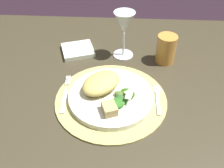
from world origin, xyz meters
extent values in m
cube|color=#3C3524|center=(0.00, 0.00, 0.72)|extent=(1.23, 0.88, 0.02)
cylinder|color=#3A3026|center=(-0.54, 0.37, 0.35)|extent=(0.07, 0.07, 0.71)
cylinder|color=#403524|center=(0.54, 0.37, 0.35)|extent=(0.07, 0.07, 0.71)
cylinder|color=tan|center=(0.03, -0.11, 0.73)|extent=(0.33, 0.33, 0.01)
cylinder|color=silver|center=(0.03, -0.11, 0.74)|extent=(0.25, 0.25, 0.02)
ellipsoid|color=#D9BE62|center=(0.00, -0.08, 0.77)|extent=(0.15, 0.16, 0.04)
ellipsoid|color=#2E5E29|center=(0.06, -0.13, 0.76)|extent=(0.04, 0.04, 0.02)
ellipsoid|color=#506E32|center=(0.06, -0.12, 0.76)|extent=(0.06, 0.05, 0.02)
ellipsoid|color=#2D6C23|center=(0.05, -0.15, 0.76)|extent=(0.06, 0.06, 0.02)
ellipsoid|color=#2C5B15|center=(0.08, -0.11, 0.76)|extent=(0.06, 0.06, 0.02)
cube|color=beige|center=(0.08, -0.12, 0.77)|extent=(0.03, 0.03, 0.01)
cube|color=beige|center=(0.08, -0.14, 0.78)|extent=(0.02, 0.03, 0.01)
cube|color=tan|center=(0.03, -0.18, 0.76)|extent=(0.05, 0.06, 0.03)
cube|color=silver|center=(-0.11, -0.13, 0.74)|extent=(0.02, 0.10, 0.00)
cube|color=silver|center=(-0.12, -0.03, 0.74)|extent=(0.01, 0.05, 0.00)
cube|color=silver|center=(-0.12, -0.03, 0.74)|extent=(0.01, 0.05, 0.00)
cube|color=silver|center=(-0.11, -0.03, 0.74)|extent=(0.01, 0.05, 0.00)
cube|color=silver|center=(-0.11, -0.03, 0.74)|extent=(0.01, 0.05, 0.00)
cube|color=silver|center=(0.17, -0.12, 0.74)|extent=(0.01, 0.09, 0.00)
ellipsoid|color=silver|center=(0.17, -0.06, 0.74)|extent=(0.02, 0.04, 0.01)
cube|color=white|center=(-0.11, 0.15, 0.74)|extent=(0.14, 0.14, 0.02)
cylinder|color=silver|center=(0.06, 0.13, 0.73)|extent=(0.07, 0.07, 0.00)
cylinder|color=silver|center=(0.06, 0.13, 0.78)|extent=(0.01, 0.01, 0.09)
cone|color=silver|center=(0.06, 0.13, 0.86)|extent=(0.07, 0.07, 0.08)
cylinder|color=gold|center=(0.21, 0.11, 0.78)|extent=(0.07, 0.07, 0.10)
camera|label=1|loc=(0.07, -0.64, 1.25)|focal=39.66mm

